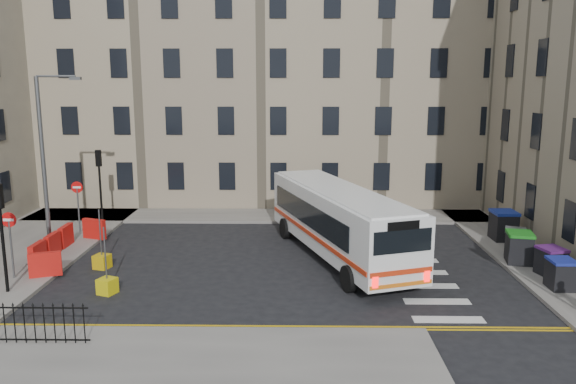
{
  "coord_description": "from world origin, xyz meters",
  "views": [
    {
      "loc": [
        -1.16,
        -23.82,
        7.86
      ],
      "look_at": [
        -1.53,
        1.07,
        3.0
      ],
      "focal_mm": 35.0,
      "sensor_mm": 36.0,
      "label": 1
    }
  ],
  "objects_px": {
    "bus": "(339,219)",
    "wheelie_bin_a": "(561,274)",
    "bollard_chevron": "(107,286)",
    "streetlamp": "(43,159)",
    "wheelie_bin_d": "(515,241)",
    "bollard_yellow": "(102,262)",
    "wheelie_bin_e": "(504,225)",
    "wheelie_bin_b": "(551,261)",
    "wheelie_bin_c": "(519,247)"
  },
  "relations": [
    {
      "from": "wheelie_bin_d",
      "to": "bollard_yellow",
      "type": "height_order",
      "value": "wheelie_bin_d"
    },
    {
      "from": "wheelie_bin_a",
      "to": "wheelie_bin_d",
      "type": "xyz_separation_m",
      "value": [
        -0.04,
        4.44,
        0.0
      ]
    },
    {
      "from": "wheelie_bin_e",
      "to": "bollard_yellow",
      "type": "height_order",
      "value": "wheelie_bin_e"
    },
    {
      "from": "wheelie_bin_c",
      "to": "bollard_yellow",
      "type": "bearing_deg",
      "value": -166.42
    },
    {
      "from": "streetlamp",
      "to": "bollard_yellow",
      "type": "xyz_separation_m",
      "value": [
        3.49,
        -2.84,
        -4.04
      ]
    },
    {
      "from": "bus",
      "to": "wheelie_bin_d",
      "type": "xyz_separation_m",
      "value": [
        8.11,
        0.26,
        -1.07
      ]
    },
    {
      "from": "bollard_chevron",
      "to": "wheelie_bin_b",
      "type": "bearing_deg",
      "value": 6.31
    },
    {
      "from": "streetlamp",
      "to": "wheelie_bin_a",
      "type": "distance_m",
      "value": 22.84
    },
    {
      "from": "wheelie_bin_c",
      "to": "bollard_chevron",
      "type": "relative_size",
      "value": 2.36
    },
    {
      "from": "wheelie_bin_a",
      "to": "bollard_chevron",
      "type": "bearing_deg",
      "value": -178.09
    },
    {
      "from": "bus",
      "to": "wheelie_bin_a",
      "type": "bearing_deg",
      "value": -46.04
    },
    {
      "from": "wheelie_bin_e",
      "to": "wheelie_bin_d",
      "type": "bearing_deg",
      "value": -98.76
    },
    {
      "from": "wheelie_bin_d",
      "to": "streetlamp",
      "type": "bearing_deg",
      "value": -161.05
    },
    {
      "from": "streetlamp",
      "to": "wheelie_bin_a",
      "type": "bearing_deg",
      "value": -13.78
    },
    {
      "from": "bus",
      "to": "wheelie_bin_e",
      "type": "relative_size",
      "value": 8.05
    },
    {
      "from": "bus",
      "to": "bollard_chevron",
      "type": "distance_m",
      "value": 10.27
    },
    {
      "from": "wheelie_bin_a",
      "to": "bollard_yellow",
      "type": "relative_size",
      "value": 1.93
    },
    {
      "from": "bus",
      "to": "wheelie_bin_e",
      "type": "distance_m",
      "value": 8.89
    },
    {
      "from": "wheelie_bin_a",
      "to": "bollard_chevron",
      "type": "height_order",
      "value": "wheelie_bin_a"
    },
    {
      "from": "streetlamp",
      "to": "bollard_chevron",
      "type": "height_order",
      "value": "streetlamp"
    },
    {
      "from": "wheelie_bin_b",
      "to": "wheelie_bin_c",
      "type": "distance_m",
      "value": 1.76
    },
    {
      "from": "bollard_yellow",
      "to": "bollard_chevron",
      "type": "distance_m",
      "value": 3.18
    },
    {
      "from": "wheelie_bin_a",
      "to": "bollard_chevron",
      "type": "xyz_separation_m",
      "value": [
        -17.21,
        -0.41,
        -0.43
      ]
    },
    {
      "from": "wheelie_bin_b",
      "to": "bollard_chevron",
      "type": "distance_m",
      "value": 17.63
    },
    {
      "from": "bus",
      "to": "wheelie_bin_d",
      "type": "bearing_deg",
      "value": -17.02
    },
    {
      "from": "streetlamp",
      "to": "bollard_chevron",
      "type": "relative_size",
      "value": 13.57
    },
    {
      "from": "wheelie_bin_d",
      "to": "wheelie_bin_b",
      "type": "bearing_deg",
      "value": -61.87
    },
    {
      "from": "bus",
      "to": "wheelie_bin_b",
      "type": "bearing_deg",
      "value": -36.3
    },
    {
      "from": "wheelie_bin_d",
      "to": "wheelie_bin_c",
      "type": "bearing_deg",
      "value": -82.44
    },
    {
      "from": "wheelie_bin_b",
      "to": "bus",
      "type": "bearing_deg",
      "value": 149.08
    },
    {
      "from": "wheelie_bin_e",
      "to": "bollard_chevron",
      "type": "xyz_separation_m",
      "value": [
        -17.5,
        -7.23,
        -0.58
      ]
    },
    {
      "from": "wheelie_bin_e",
      "to": "bollard_yellow",
      "type": "bearing_deg",
      "value": -168.01
    },
    {
      "from": "wheelie_bin_b",
      "to": "wheelie_bin_d",
      "type": "relative_size",
      "value": 0.94
    },
    {
      "from": "wheelie_bin_e",
      "to": "bollard_chevron",
      "type": "distance_m",
      "value": 18.94
    },
    {
      "from": "bollard_chevron",
      "to": "streetlamp",
      "type": "bearing_deg",
      "value": 129.08
    },
    {
      "from": "wheelie_bin_a",
      "to": "wheelie_bin_d",
      "type": "relative_size",
      "value": 0.88
    },
    {
      "from": "bollard_yellow",
      "to": "bollard_chevron",
      "type": "relative_size",
      "value": 1.0
    },
    {
      "from": "wheelie_bin_c",
      "to": "bollard_chevron",
      "type": "bearing_deg",
      "value": -156.45
    },
    {
      "from": "bollard_yellow",
      "to": "streetlamp",
      "type": "bearing_deg",
      "value": 140.88
    },
    {
      "from": "wheelie_bin_d",
      "to": "wheelie_bin_e",
      "type": "height_order",
      "value": "wheelie_bin_e"
    },
    {
      "from": "wheelie_bin_a",
      "to": "wheelie_bin_c",
      "type": "bearing_deg",
      "value": 97.09
    },
    {
      "from": "streetlamp",
      "to": "bollard_chevron",
      "type": "xyz_separation_m",
      "value": [
        4.7,
        -5.78,
        -4.04
      ]
    },
    {
      "from": "bus",
      "to": "wheelie_bin_a",
      "type": "relative_size",
      "value": 10.13
    },
    {
      "from": "bus",
      "to": "wheelie_bin_e",
      "type": "xyz_separation_m",
      "value": [
        8.43,
        2.64,
        -0.92
      ]
    },
    {
      "from": "bus",
      "to": "streetlamp",
      "type": "bearing_deg",
      "value": 156.15
    },
    {
      "from": "wheelie_bin_e",
      "to": "bollard_yellow",
      "type": "xyz_separation_m",
      "value": [
        -18.7,
        -4.29,
        -0.58
      ]
    },
    {
      "from": "streetlamp",
      "to": "bollard_chevron",
      "type": "bearing_deg",
      "value": -50.92
    },
    {
      "from": "wheelie_bin_b",
      "to": "wheelie_bin_a",
      "type": "bearing_deg",
      "value": -114.63
    },
    {
      "from": "bollard_yellow",
      "to": "bollard_chevron",
      "type": "xyz_separation_m",
      "value": [
        1.2,
        -2.94,
        0.0
      ]
    },
    {
      "from": "wheelie_bin_a",
      "to": "streetlamp",
      "type": "bearing_deg",
      "value": 166.77
    }
  ]
}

